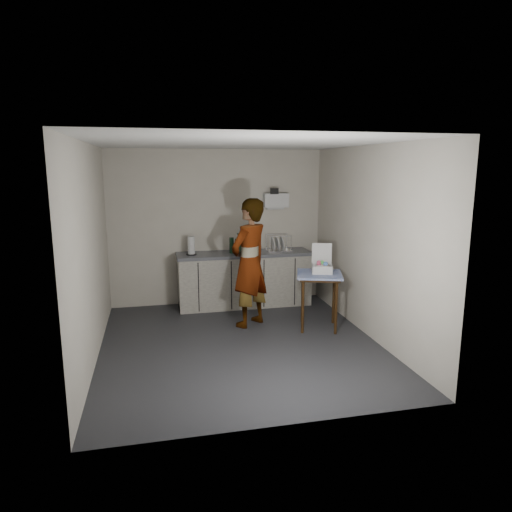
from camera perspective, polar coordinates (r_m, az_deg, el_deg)
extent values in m
plane|color=#2A2A2F|center=(6.18, -2.00, -10.91)|extent=(4.00, 4.00, 0.00)
cube|color=beige|center=(7.76, -4.83, 3.56)|extent=(3.60, 0.02, 2.60)
cube|color=beige|center=(6.39, 13.90, 1.64)|extent=(0.02, 4.00, 2.60)
cube|color=beige|center=(5.76, -19.86, 0.30)|extent=(0.02, 4.00, 2.60)
cube|color=white|center=(5.73, -2.19, 13.90)|extent=(3.60, 4.00, 0.01)
cube|color=black|center=(7.81, -1.46, -5.82)|extent=(2.20, 0.52, 0.08)
cube|color=beige|center=(7.70, -1.47, -3.05)|extent=(2.20, 0.58, 0.86)
cube|color=#4D5058|center=(7.61, -1.49, 0.28)|extent=(2.24, 0.62, 0.05)
cube|color=black|center=(7.31, -7.19, -3.91)|extent=(0.02, 0.01, 0.80)
cube|color=black|center=(7.38, -3.09, -3.70)|extent=(0.02, 0.01, 0.80)
cube|color=black|center=(7.49, 1.00, -3.47)|extent=(0.01, 0.01, 0.80)
cube|color=black|center=(7.63, 4.87, -3.23)|extent=(0.02, 0.01, 0.80)
cube|color=silver|center=(7.84, 2.50, 6.98)|extent=(0.42, 0.16, 0.24)
cube|color=silver|center=(7.90, 2.39, 5.99)|extent=(0.30, 0.06, 0.04)
cube|color=black|center=(7.74, 2.32, 8.11)|extent=(0.14, 0.02, 0.10)
cylinder|color=#31200B|center=(6.47, 5.87, -6.41)|extent=(0.04, 0.04, 0.75)
cylinder|color=#31200B|center=(6.49, 9.98, -6.46)|extent=(0.04, 0.04, 0.75)
cylinder|color=#31200B|center=(6.91, 5.83, -5.25)|extent=(0.04, 0.04, 0.75)
cylinder|color=#31200B|center=(6.93, 9.68, -5.31)|extent=(0.04, 0.04, 0.75)
cube|color=#31200B|center=(6.59, 7.93, -2.57)|extent=(0.70, 0.70, 0.04)
cube|color=navy|center=(6.58, 7.94, -2.30)|extent=(0.79, 0.79, 0.03)
imported|color=#B2A593|center=(6.62, -0.82, -0.88)|extent=(0.82, 0.78, 1.88)
imported|color=black|center=(7.49, -2.23, 1.60)|extent=(0.17, 0.17, 0.33)
cylinder|color=red|center=(7.56, -1.20, 0.86)|extent=(0.06, 0.06, 0.12)
cylinder|color=black|center=(7.54, -3.07, 1.36)|extent=(0.08, 0.08, 0.26)
cylinder|color=black|center=(7.47, -8.07, 0.22)|extent=(0.17, 0.17, 0.02)
cylinder|color=silver|center=(7.44, -8.10, 1.35)|extent=(0.11, 0.11, 0.28)
cube|color=white|center=(7.73, 2.84, 0.70)|extent=(0.40, 0.30, 0.02)
cylinder|color=white|center=(7.53, 1.79, 1.53)|extent=(0.01, 0.01, 0.26)
cylinder|color=white|center=(7.63, 4.42, 1.62)|extent=(0.01, 0.01, 0.26)
cylinder|color=white|center=(7.78, 1.31, 1.84)|extent=(0.01, 0.01, 0.26)
cylinder|color=white|center=(7.88, 3.86, 1.93)|extent=(0.01, 0.01, 0.26)
cylinder|color=silver|center=(7.68, 2.13, 1.56)|extent=(0.05, 0.22, 0.22)
cylinder|color=silver|center=(7.70, 2.71, 1.58)|extent=(0.05, 0.22, 0.22)
cylinder|color=silver|center=(7.72, 3.28, 1.60)|extent=(0.05, 0.22, 0.22)
cube|color=silver|center=(6.64, 8.23, -2.01)|extent=(0.36, 0.36, 0.01)
cube|color=silver|center=(6.49, 8.30, -1.79)|extent=(0.28, 0.10, 0.11)
cube|color=silver|center=(6.77, 8.18, -1.26)|extent=(0.28, 0.10, 0.11)
cube|color=silver|center=(6.62, 7.04, -1.50)|extent=(0.10, 0.28, 0.11)
cube|color=silver|center=(6.64, 9.44, -1.54)|extent=(0.10, 0.28, 0.11)
cube|color=silver|center=(6.74, 8.22, 0.39)|extent=(0.28, 0.10, 0.29)
cylinder|color=white|center=(6.63, 8.24, -1.52)|extent=(0.19, 0.19, 0.11)
sphere|color=#DE5177|center=(6.58, 7.86, -0.96)|extent=(0.07, 0.07, 0.07)
sphere|color=#5D96FF|center=(6.58, 8.69, -0.99)|extent=(0.07, 0.07, 0.07)
sphere|color=#5CE160|center=(6.66, 8.24, -0.82)|extent=(0.07, 0.07, 0.07)
sphere|color=#DE5177|center=(6.65, 7.87, -0.83)|extent=(0.07, 0.07, 0.07)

